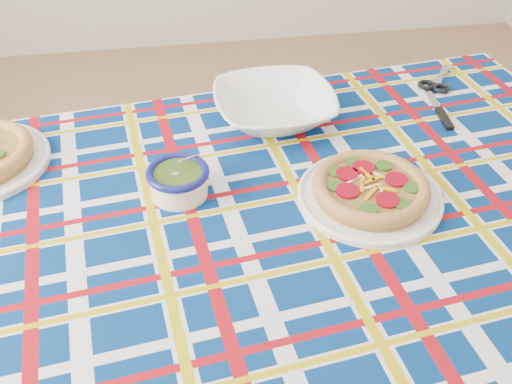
{
  "coord_description": "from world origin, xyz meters",
  "views": [
    {
      "loc": [
        -0.18,
        -1.29,
        1.51
      ],
      "look_at": [
        -0.04,
        -0.41,
        0.78
      ],
      "focal_mm": 40.0,
      "sensor_mm": 36.0,
      "label": 1
    }
  ],
  "objects": [
    {
      "name": "table_knife",
      "position": [
        0.47,
        -0.09,
        0.77
      ],
      "size": [
        0.04,
        0.24,
        0.01
      ],
      "primitive_type": null,
      "rotation": [
        0.0,
        0.0,
        1.47
      ],
      "color": "silver",
      "rests_on": "tablecloth"
    },
    {
      "name": "main_focaccia_plate",
      "position": [
        0.19,
        -0.45,
        0.79
      ],
      "size": [
        0.3,
        0.3,
        0.06
      ],
      "primitive_type": null,
      "rotation": [
        0.0,
        0.0,
        0.0
      ],
      "color": "olive",
      "rests_on": "tablecloth"
    },
    {
      "name": "kitchen_scissors",
      "position": [
        0.54,
        0.02,
        0.77
      ],
      "size": [
        0.19,
        0.2,
        0.02
      ],
      "primitive_type": null,
      "rotation": [
        0.0,
        0.0,
        0.9
      ],
      "color": "silver",
      "rests_on": "tablecloth"
    },
    {
      "name": "serving_bowl",
      "position": [
        0.05,
        -0.12,
        0.8
      ],
      "size": [
        0.3,
        0.3,
        0.07
      ],
      "primitive_type": "imported",
      "rotation": [
        0.0,
        0.0,
        0.05
      ],
      "color": "white",
      "rests_on": "tablecloth"
    },
    {
      "name": "pesto_bowl",
      "position": [
        -0.19,
        -0.37,
        0.8
      ],
      "size": [
        0.15,
        0.15,
        0.08
      ],
      "primitive_type": null,
      "rotation": [
        0.0,
        0.0,
        0.21
      ],
      "color": "#253B10",
      "rests_on": "tablecloth"
    },
    {
      "name": "floor",
      "position": [
        0.0,
        0.0,
        0.0
      ],
      "size": [
        4.0,
        4.0,
        0.0
      ],
      "primitive_type": "plane",
      "color": "#8E6949",
      "rests_on": "ground"
    },
    {
      "name": "dining_table",
      "position": [
        -0.01,
        -0.47,
        0.68
      ],
      "size": [
        1.73,
        1.2,
        0.76
      ],
      "rotation": [
        0.0,
        0.0,
        0.12
      ],
      "color": "brown",
      "rests_on": "floor"
    },
    {
      "name": "tablecloth",
      "position": [
        -0.01,
        -0.47,
        0.71
      ],
      "size": [
        1.76,
        1.24,
        0.11
      ],
      "primitive_type": null,
      "rotation": [
        0.0,
        0.0,
        0.12
      ],
      "color": "navy",
      "rests_on": "dining_table"
    }
  ]
}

